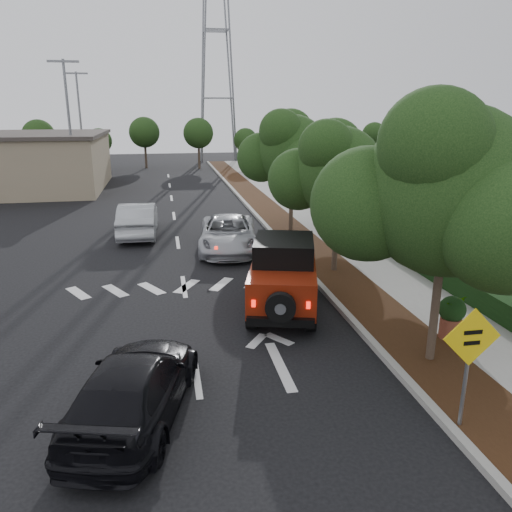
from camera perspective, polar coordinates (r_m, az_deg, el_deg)
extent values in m
plane|color=black|center=(11.98, -6.84, -13.21)|extent=(120.00, 120.00, 0.00)
cube|color=#9E9B93|center=(23.71, 2.23, 2.25)|extent=(0.20, 70.00, 0.15)
cube|color=black|center=(23.95, 4.57, 2.32)|extent=(1.80, 70.00, 0.12)
cube|color=gray|center=(24.51, 8.87, 2.50)|extent=(2.00, 70.00, 0.12)
cube|color=black|center=(24.92, 11.94, 3.38)|extent=(0.80, 70.00, 0.80)
cylinder|color=black|center=(16.41, 0.39, -3.04)|extent=(0.51, 0.89, 0.84)
cylinder|color=black|center=(16.37, 6.11, -3.19)|extent=(0.51, 0.89, 0.84)
cylinder|color=black|center=(13.96, -0.46, -6.66)|extent=(0.51, 0.89, 0.84)
cylinder|color=black|center=(13.92, 6.31, -6.84)|extent=(0.51, 0.89, 0.84)
cube|color=maroon|center=(14.94, 3.13, -2.73)|extent=(2.85, 4.24, 1.05)
cube|color=black|center=(14.98, 3.22, 0.77)|extent=(2.24, 2.52, 0.67)
cube|color=maroon|center=(16.36, 3.29, -1.31)|extent=(1.89, 1.49, 0.86)
cube|color=black|center=(13.23, 2.81, -7.55)|extent=(1.78, 0.66, 0.23)
cylinder|color=black|center=(12.91, 2.82, -5.90)|extent=(0.83, 0.43, 0.80)
cube|color=#FF190C|center=(13.14, -0.29, -5.46)|extent=(0.11, 0.07, 0.19)
cube|color=#FF190C|center=(13.10, 6.00, -5.63)|extent=(0.11, 0.07, 0.19)
imported|color=#AFB0B7|center=(21.53, -3.20, 2.54)|extent=(3.03, 5.46, 1.45)
imported|color=black|center=(10.37, -13.78, -14.40)|extent=(2.99, 4.93, 1.34)
imported|color=#B1B5BA|center=(24.68, -13.33, 4.11)|extent=(1.81, 4.89, 1.60)
imported|color=#999AA0|center=(38.37, -25.56, 7.14)|extent=(4.43, 2.32, 1.44)
cylinder|color=slate|center=(10.23, 22.89, -12.19)|extent=(0.07, 0.07, 2.20)
cube|color=yellow|center=(9.89, 23.46, -8.52)|extent=(1.13, 0.05, 1.13)
cube|color=black|center=(9.83, 23.60, -8.01)|extent=(0.36, 0.02, 0.08)
cube|color=black|center=(9.92, 23.46, -9.12)|extent=(0.31, 0.02, 0.08)
cylinder|color=brown|center=(14.15, 21.30, -7.64)|extent=(0.62, 0.62, 0.55)
sphere|color=black|center=(13.96, 21.52, -5.68)|extent=(0.69, 0.69, 0.69)
imported|color=black|center=(13.93, 21.55, -5.37)|extent=(0.65, 0.58, 0.65)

